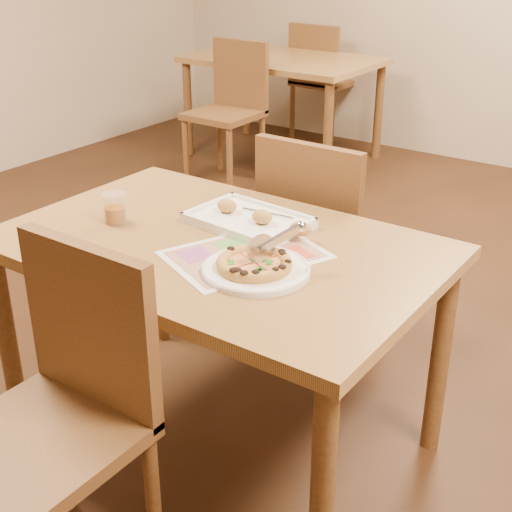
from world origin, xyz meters
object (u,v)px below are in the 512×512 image
Objects in this scene: bg_table at (283,70)px; bg_chair_near at (232,94)px; appetizer_tray at (251,221)px; chair_far at (319,226)px; pizza_cutter at (274,241)px; chair_near at (67,382)px; bg_chair_far at (319,69)px; dining_table at (218,268)px; menu at (245,255)px; plate at (256,270)px; pizza at (254,264)px; glass_tumbler at (115,210)px.

bg_chair_near reaches higher than bg_table.
chair_far is at bearing 91.10° from appetizer_tray.
pizza_cutter is (0.24, -0.67, 0.24)m from chair_far.
chair_near is at bearing 90.00° from chair_far.
chair_far is 3.14m from bg_chair_far.
chair_far is 0.36× the size of bg_table.
bg_chair_far reaches higher than dining_table.
menu is (1.72, -3.33, 0.16)m from bg_chair_far.
pizza is (-0.00, -0.00, 0.02)m from plate.
pizza_cutter is (0.24, 0.54, 0.24)m from chair_near.
chair_near is 0.61m from menu.
pizza is at bearing -51.88° from bg_chair_near.
menu is at bearing 103.42° from pizza_cutter.
dining_table is at bearing 154.33° from plate.
chair_far reaches higher than pizza.
menu is at bearing 78.05° from chair_near.
plate is at bearing -3.81° from glass_tumbler.
glass_tumbler reaches higher than dining_table.
bg_chair_near is 2.59m from glass_tumbler.
chair_near and bg_chair_near have the same top height.
glass_tumbler reaches higher than bg_table.
dining_table is 0.61m from chair_near.
appetizer_tray is at bearing -51.73° from bg_chair_near.
chair_far reaches higher than pizza_cutter.
pizza_cutter is 1.56× the size of glass_tumbler.
bg_chair_far is 2.27× the size of pizza.
dining_table is 0.25m from plate.
dining_table is 3.22m from bg_table.
pizza is (0.21, -0.71, 0.18)m from chair_far.
bg_chair_far is 3.86m from pizza.
menu reaches higher than dining_table.
chair_near reaches higher than pizza_cutter.
bg_chair_far is 3.59m from glass_tumbler.
pizza_cutter reaches higher than pizza.
bg_chair_near reaches higher than glass_tumbler.
chair_far is (-0.00, 1.20, 0.00)m from chair_near.
bg_chair_near is 2.82m from menu.
appetizer_tray is (1.61, -2.64, 0.10)m from bg_table.
pizza is 0.49× the size of appetizer_tray.
bg_chair_near is at bearing 128.27° from appetizer_tray.
chair_near reaches higher than menu.
bg_chair_far is at bearing 117.95° from pizza.
chair_near is 0.36× the size of bg_table.
plate is at bearing 31.50° from pizza.
bg_table is at bearing 113.46° from glass_tumbler.
bg_chair_near reaches higher than dining_table.
bg_chair_far is at bearing 112.29° from chair_near.
chair_far is 3.15× the size of pizza_cutter.
pizza_cutter is (0.24, -0.06, 0.17)m from dining_table.
pizza_cutter is 0.60m from glass_tumbler.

